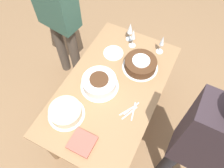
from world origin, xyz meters
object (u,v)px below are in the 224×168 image
object	(u,v)px
cake_back_decorated	(66,112)
wine_glass_far	(130,29)
person_watching	(56,6)
cake_front_chocolate	(141,64)
cake_center_white	(99,83)
wine_glass_extra	(133,35)
person_cutting	(206,148)
wine_glass_near	(162,42)

from	to	relation	value
cake_back_decorated	wine_glass_far	distance (m)	1.00
cake_back_decorated	person_watching	bearing A→B (deg)	35.65
cake_front_chocolate	wine_glass_far	world-z (taller)	wine_glass_far
wine_glass_far	cake_back_decorated	bearing A→B (deg)	173.38
cake_center_white	wine_glass_extra	distance (m)	0.57
cake_back_decorated	person_watching	size ratio (longest dim) A/B	0.17
cake_center_white	cake_back_decorated	size ratio (longest dim) A/B	1.12
wine_glass_extra	person_watching	xyz separation A→B (m)	(-0.14, 0.74, 0.16)
wine_glass_far	person_cutting	distance (m)	1.26
cake_back_decorated	wine_glass_near	bearing A→B (deg)	-24.77
cake_center_white	person_cutting	size ratio (longest dim) A/B	0.20
cake_center_white	cake_back_decorated	world-z (taller)	cake_center_white
wine_glass_extra	person_cutting	size ratio (longest dim) A/B	0.13
wine_glass_far	person_cutting	world-z (taller)	person_cutting
wine_glass_far	wine_glass_extra	world-z (taller)	wine_glass_extra
wine_glass_extra	person_watching	size ratio (longest dim) A/B	0.12
cake_front_chocolate	wine_glass_near	world-z (taller)	wine_glass_near
cake_center_white	cake_front_chocolate	distance (m)	0.42
cake_back_decorated	wine_glass_near	world-z (taller)	wine_glass_near
cake_back_decorated	person_cutting	bearing A→B (deg)	-82.94
cake_center_white	wine_glass_far	xyz separation A→B (m)	(0.63, -0.00, 0.09)
cake_center_white	wine_glass_extra	size ratio (longest dim) A/B	1.57
cake_front_chocolate	wine_glass_far	bearing A→B (deg)	40.17
wine_glass_extra	person_cutting	bearing A→B (deg)	-133.30
wine_glass_far	wine_glass_extra	bearing A→B (deg)	-137.43
cake_back_decorated	wine_glass_extra	distance (m)	0.95
cake_center_white	cake_back_decorated	bearing A→B (deg)	162.58
person_watching	cake_center_white	bearing A→B (deg)	-23.74
cake_center_white	wine_glass_near	size ratio (longest dim) A/B	1.60
wine_glass_far	person_watching	xyz separation A→B (m)	(-0.20, 0.68, 0.16)
wine_glass_far	person_watching	world-z (taller)	person_watching
cake_front_chocolate	person_watching	world-z (taller)	person_watching
cake_back_decorated	wine_glass_far	xyz separation A→B (m)	(0.99, -0.12, 0.10)
cake_front_chocolate	wine_glass_extra	distance (m)	0.29
person_cutting	person_watching	distance (m)	1.72
person_cutting	cake_center_white	bearing A→B (deg)	-13.53
cake_center_white	wine_glass_near	distance (m)	0.70
cake_front_chocolate	person_cutting	size ratio (longest dim) A/B	0.20
person_cutting	cake_front_chocolate	bearing A→B (deg)	-40.17
cake_front_chocolate	person_watching	distance (m)	0.96
cake_front_chocolate	wine_glass_extra	size ratio (longest dim) A/B	1.55
cake_center_white	cake_front_chocolate	size ratio (longest dim) A/B	1.01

